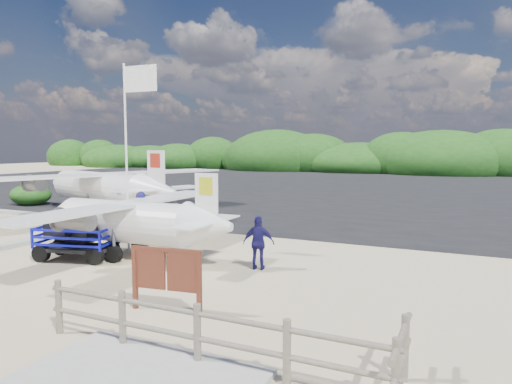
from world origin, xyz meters
TOP-DOWN VIEW (x-y plane):
  - ground at (0.00, 0.00)m, footprint 160.00×160.00m
  - asphalt_apron at (0.00, 30.00)m, footprint 90.00×50.00m
  - vegetation_band at (0.00, 55.00)m, footprint 124.00×8.00m
  - fence at (6.00, -5.00)m, footprint 6.40×2.00m
  - baggage_cart at (-1.05, -0.74)m, footprint 2.73×1.97m
  - flagpole at (-0.24, 0.67)m, footprint 1.24×0.57m
  - signboard at (4.15, -3.27)m, footprint 1.70×0.37m
  - crew_a at (-0.39, 1.52)m, footprint 0.77×0.56m
  - crew_b at (-2.32, 5.86)m, footprint 0.89×0.73m
  - crew_c at (4.48, 0.60)m, footprint 0.95×0.58m
  - aircraft_small at (-5.98, 35.79)m, footprint 7.23×7.23m

SIDE VIEW (x-z plane):
  - ground at x=0.00m, z-range 0.00..0.00m
  - asphalt_apron at x=0.00m, z-range -0.02..0.02m
  - vegetation_band at x=0.00m, z-range -2.20..2.20m
  - fence at x=6.00m, z-range -0.55..0.55m
  - baggage_cart at x=-1.05m, z-range -0.61..0.61m
  - flagpole at x=-0.24m, z-range -3.03..3.03m
  - signboard at x=4.15m, z-range -0.70..0.70m
  - aircraft_small at x=-5.98m, z-range -1.29..1.29m
  - crew_c at x=4.48m, z-range 0.00..1.52m
  - crew_b at x=-2.32m, z-range 0.00..1.71m
  - crew_a at x=-0.39m, z-range 0.00..1.94m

